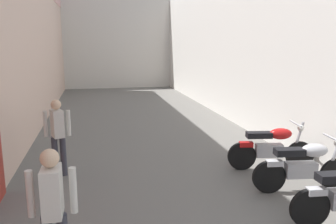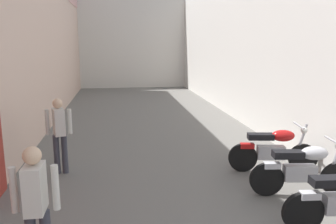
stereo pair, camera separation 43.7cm
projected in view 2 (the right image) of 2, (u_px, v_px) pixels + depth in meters
name	position (u px, v px, depth m)	size (l,w,h in m)	color
ground_plane	(158.00, 147.00, 8.87)	(36.52, 36.52, 0.00)	#66635E
building_right	(255.00, 44.00, 10.77)	(0.45, 20.52, 5.25)	silver
building_far_end	(132.00, 42.00, 21.19)	(9.25, 2.00, 5.39)	beige
motorcycle_fourth	(303.00, 168.00, 5.99)	(1.84, 0.58, 1.04)	black
motorcycle_fifth	(274.00, 149.00, 7.11)	(1.84, 0.58, 1.04)	black
pedestrian_mid_alley	(36.00, 203.00, 3.78)	(0.52, 0.34, 1.57)	#383842
pedestrian_further_down	(59.00, 130.00, 6.95)	(0.52, 0.39, 1.57)	#383842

